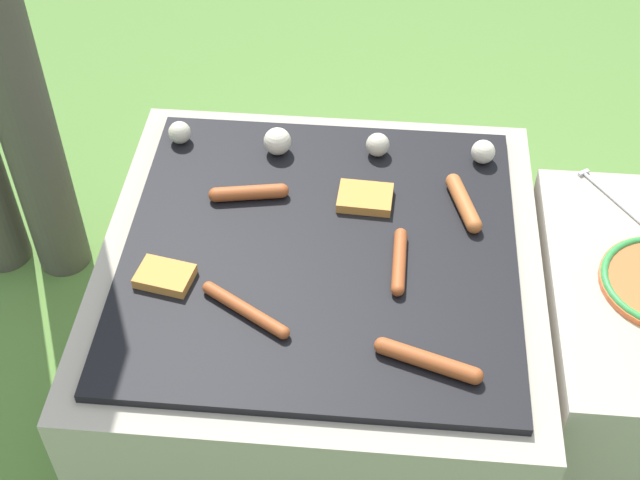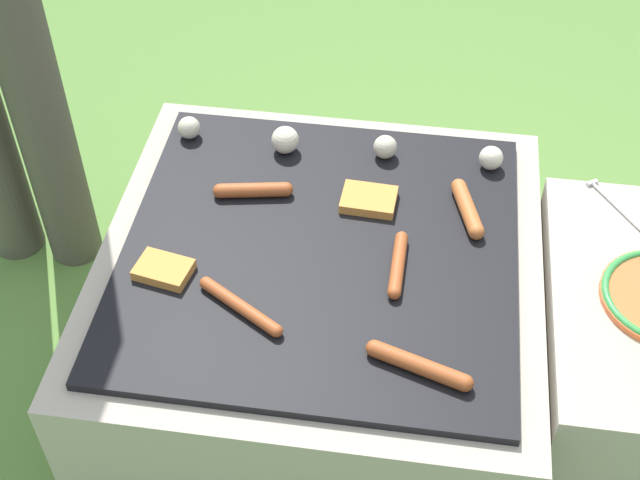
# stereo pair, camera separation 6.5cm
# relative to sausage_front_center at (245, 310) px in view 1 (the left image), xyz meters

# --- Properties ---
(ground_plane) EXTENTS (14.00, 14.00, 0.00)m
(ground_plane) POSITION_rel_sausage_front_center_xyz_m (0.12, 0.17, -0.45)
(ground_plane) COLOR #567F38
(grill) EXTENTS (0.83, 0.83, 0.43)m
(grill) POSITION_rel_sausage_front_center_xyz_m (0.12, 0.17, -0.23)
(grill) COLOR #A89E8C
(grill) RESTS_ON ground_plane
(side_ledge) EXTENTS (0.39, 0.59, 0.43)m
(side_ledge) POSITION_rel_sausage_front_center_xyz_m (0.74, 0.14, -0.23)
(side_ledge) COLOR #A89E8C
(side_ledge) RESTS_ON ground_plane
(sausage_front_right) EXTENTS (0.03, 0.16, 0.02)m
(sausage_front_right) POSITION_rel_sausage_front_center_xyz_m (0.26, 0.14, 0.00)
(sausage_front_right) COLOR #A34C23
(sausage_front_right) RESTS_ON grill
(sausage_back_center) EXTENTS (0.18, 0.08, 0.03)m
(sausage_back_center) POSITION_rel_sausage_front_center_xyz_m (0.32, -0.08, 0.00)
(sausage_back_center) COLOR #A34C23
(sausage_back_center) RESTS_ON grill
(sausage_front_left) EXTENTS (0.07, 0.15, 0.03)m
(sausage_front_left) POSITION_rel_sausage_front_center_xyz_m (0.38, 0.30, 0.00)
(sausage_front_left) COLOR #B7602D
(sausage_front_left) RESTS_ON grill
(sausage_back_left) EXTENTS (0.16, 0.05, 0.03)m
(sausage_back_left) POSITION_rel_sausage_front_center_xyz_m (-0.04, 0.29, 0.00)
(sausage_back_left) COLOR #A34C23
(sausage_back_left) RESTS_ON grill
(sausage_front_center) EXTENTS (0.17, 0.11, 0.02)m
(sausage_front_center) POSITION_rel_sausage_front_center_xyz_m (0.00, 0.00, 0.00)
(sausage_front_center) COLOR #A34C23
(sausage_front_center) RESTS_ON grill
(bread_slice_left) EXTENTS (0.11, 0.09, 0.02)m
(bread_slice_left) POSITION_rel_sausage_front_center_xyz_m (-0.16, 0.07, -0.00)
(bread_slice_left) COLOR #D18438
(bread_slice_left) RESTS_ON grill
(bread_slice_center) EXTENTS (0.11, 0.09, 0.02)m
(bread_slice_center) POSITION_rel_sausage_front_center_xyz_m (0.19, 0.30, -0.00)
(bread_slice_center) COLOR #D18438
(bread_slice_center) RESTS_ON grill
(mushroom_row) EXTENTS (0.68, 0.07, 0.06)m
(mushroom_row) POSITION_rel_sausage_front_center_xyz_m (0.10, 0.45, 0.01)
(mushroom_row) COLOR beige
(mushroom_row) RESTS_ON grill
(fork_utensil) EXTENTS (0.12, 0.17, 0.01)m
(fork_utensil) POSITION_rel_sausage_front_center_xyz_m (0.68, 0.36, -0.01)
(fork_utensil) COLOR silver
(fork_utensil) RESTS_ON side_ledge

